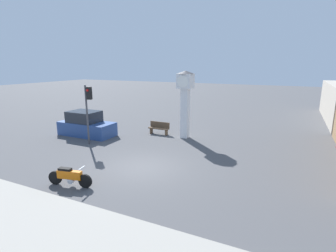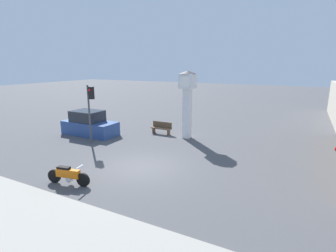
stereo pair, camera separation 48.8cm
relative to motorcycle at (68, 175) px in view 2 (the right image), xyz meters
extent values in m
plane|color=#4C4C4F|center=(1.75, 3.16, -0.44)|extent=(120.00, 120.00, 0.00)
cube|color=#9E998E|center=(1.75, -4.00, -0.39)|extent=(36.00, 6.00, 0.10)
cylinder|color=black|center=(0.72, 0.15, -0.14)|extent=(0.62, 0.23, 0.61)
cylinder|color=black|center=(-0.71, -0.15, -0.14)|extent=(0.62, 0.23, 0.61)
cube|color=orange|center=(0.01, 0.00, 0.09)|extent=(1.14, 0.45, 0.37)
cube|color=black|center=(-0.19, -0.04, 0.32)|extent=(0.60, 0.35, 0.10)
cylinder|color=silver|center=(0.06, 0.01, -0.17)|extent=(0.32, 0.26, 0.28)
cube|color=silver|center=(0.61, 0.13, 0.45)|extent=(0.15, 0.45, 0.04)
cube|color=white|center=(1.59, 9.30, 1.33)|extent=(0.52, 0.52, 3.55)
cube|color=white|center=(1.59, 9.30, 3.60)|extent=(0.99, 0.99, 0.99)
cylinder|color=white|center=(1.59, 8.80, 3.60)|extent=(0.79, 0.02, 0.79)
cone|color=#333338|center=(1.59, 9.30, 4.19)|extent=(1.18, 1.18, 0.20)
cylinder|color=#47474C|center=(-3.58, 5.15, 1.50)|extent=(0.12, 0.12, 3.88)
cube|color=black|center=(-3.28, 5.15, 2.94)|extent=(0.28, 0.24, 0.80)
sphere|color=red|center=(-3.28, 5.00, 3.14)|extent=(0.16, 0.16, 0.16)
cube|color=brown|center=(-0.55, 9.36, 0.01)|extent=(1.60, 0.44, 0.08)
cube|color=brown|center=(-0.55, 9.55, 0.26)|extent=(1.60, 0.06, 0.44)
cube|color=brown|center=(-1.19, 9.36, -0.23)|extent=(0.08, 0.35, 0.41)
cube|color=brown|center=(0.09, 9.36, -0.23)|extent=(0.08, 0.35, 0.41)
cube|color=#2D4C8C|center=(-5.21, 6.79, 0.06)|extent=(4.20, 1.81, 1.00)
cube|color=#262B33|center=(-5.41, 6.79, 0.96)|extent=(2.20, 1.66, 0.80)
camera|label=1|loc=(8.36, -7.62, 4.72)|focal=28.00mm
camera|label=2|loc=(8.80, -7.40, 4.72)|focal=28.00mm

